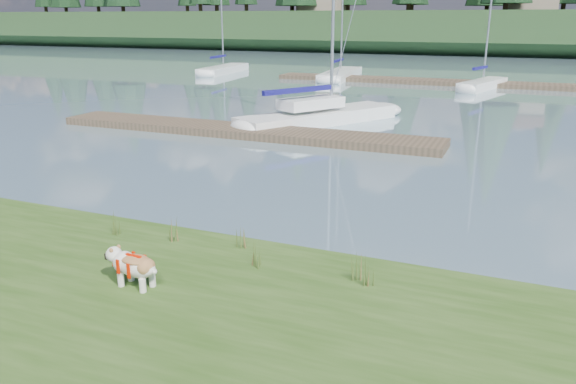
% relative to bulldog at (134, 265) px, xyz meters
% --- Properties ---
extents(ground, '(200.00, 200.00, 0.00)m').
position_rel_bulldog_xyz_m(ground, '(-0.84, 34.03, -0.72)').
color(ground, '#7998A4').
rests_on(ground, ground).
extents(ridge, '(200.00, 20.00, 5.00)m').
position_rel_bulldog_xyz_m(ridge, '(-0.84, 77.03, 1.78)').
color(ridge, '#1C3218').
rests_on(ridge, ground).
extents(bulldog, '(0.99, 0.47, 0.59)m').
position_rel_bulldog_xyz_m(bulldog, '(0.00, 0.00, 0.00)').
color(bulldog, silver).
rests_on(bulldog, bank).
extents(sailboat_main, '(5.94, 8.58, 12.79)m').
position_rel_bulldog_xyz_m(sailboat_main, '(-2.43, 16.99, -0.30)').
color(sailboat_main, white).
rests_on(sailboat_main, ground).
extents(dock_near, '(16.00, 2.00, 0.30)m').
position_rel_bulldog_xyz_m(dock_near, '(-4.84, 13.03, -0.57)').
color(dock_near, '#4C3D2C').
rests_on(dock_near, ground).
extents(dock_far, '(26.00, 2.20, 0.30)m').
position_rel_bulldog_xyz_m(dock_far, '(1.16, 34.03, -0.57)').
color(dock_far, '#4C3D2C').
rests_on(dock_far, ground).
extents(sailboat_bg_0, '(2.37, 8.39, 11.96)m').
position_rel_bulldog_xyz_m(sailboat_bg_0, '(-18.13, 36.30, -0.40)').
color(sailboat_bg_0, white).
rests_on(sailboat_bg_0, ground).
extents(sailboat_bg_1, '(2.56, 9.19, 13.40)m').
position_rel_bulldog_xyz_m(sailboat_bg_1, '(-7.76, 36.03, -0.39)').
color(sailboat_bg_1, white).
rests_on(sailboat_bg_1, ground).
extents(sailboat_bg_2, '(3.01, 6.61, 9.94)m').
position_rel_bulldog_xyz_m(sailboat_bg_2, '(3.03, 32.86, -0.39)').
color(sailboat_bg_2, white).
rests_on(sailboat_bg_2, ground).
extents(weed_0, '(0.17, 0.14, 0.49)m').
position_rel_bulldog_xyz_m(weed_0, '(-0.50, 1.82, -0.16)').
color(weed_0, '#475B23').
rests_on(weed_0, bank).
extents(weed_1, '(0.17, 0.14, 0.47)m').
position_rel_bulldog_xyz_m(weed_1, '(0.84, 2.03, -0.17)').
color(weed_1, '#475B23').
rests_on(weed_1, bank).
extents(weed_2, '(0.17, 0.14, 0.63)m').
position_rel_bulldog_xyz_m(weed_2, '(3.20, 1.56, -0.10)').
color(weed_2, '#475B23').
rests_on(weed_2, bank).
extents(weed_3, '(0.17, 0.14, 0.61)m').
position_rel_bulldog_xyz_m(weed_3, '(-1.74, 1.70, -0.11)').
color(weed_3, '#475B23').
rests_on(weed_3, bank).
extents(weed_4, '(0.17, 0.14, 0.50)m').
position_rel_bulldog_xyz_m(weed_4, '(1.47, 1.40, -0.16)').
color(weed_4, '#475B23').
rests_on(weed_4, bank).
extents(weed_5, '(0.17, 0.14, 0.54)m').
position_rel_bulldog_xyz_m(weed_5, '(3.47, 1.38, -0.14)').
color(weed_5, '#475B23').
rests_on(weed_5, bank).
extents(mud_lip, '(60.00, 0.50, 0.14)m').
position_rel_bulldog_xyz_m(mud_lip, '(-0.84, 2.43, -0.65)').
color(mud_lip, '#33281C').
rests_on(mud_lip, ground).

